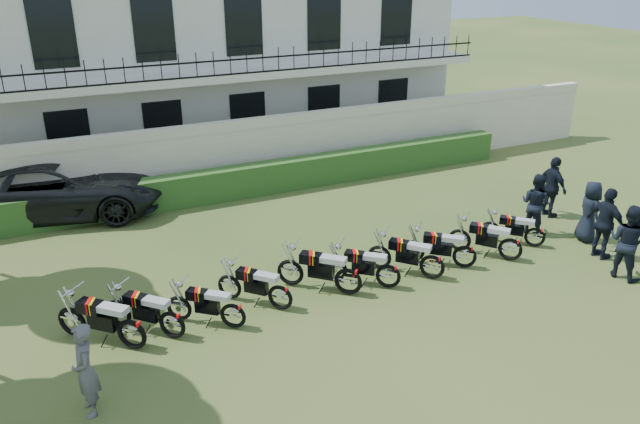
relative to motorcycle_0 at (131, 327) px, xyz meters
The scene contains 21 objects.
ground 4.41m from the motorcycle_0, ahead, with size 100.00×100.00×0.00m, color #355020.
perimeter_wall 9.02m from the motorcycle_0, 60.91° to the left, with size 30.00×0.35×2.30m.
hedge 8.88m from the motorcycle_0, 52.73° to the left, with size 18.00×0.60×1.00m, color #234819.
building 14.85m from the motorcycle_0, 72.43° to the left, with size 20.40×9.60×7.40m.
motorcycle_0 is the anchor object (origin of this frame).
motorcycle_1 0.80m from the motorcycle_0, ahead, with size 1.40×1.43×1.04m.
motorcycle_2 2.04m from the motorcycle_0, ahead, with size 1.44×1.21×0.98m.
motorcycle_3 3.20m from the motorcycle_0, ahead, with size 1.33×1.42×1.01m.
motorcycle_4 4.84m from the motorcycle_0, ahead, with size 1.58×1.48×1.12m.
motorcycle_5 5.82m from the motorcycle_0, ahead, with size 1.47×1.30×1.02m.
motorcycle_6 7.00m from the motorcycle_0, ahead, with size 1.36×1.51×1.06m.
motorcycle_7 8.06m from the motorcycle_0, ahead, with size 1.49×1.27×1.02m.
motorcycle_8 9.35m from the motorcycle_0, ahead, with size 1.28×1.53×1.04m.
motorcycle_9 10.49m from the motorcycle_0, ahead, with size 1.24×1.29×0.93m.
suv 7.98m from the motorcycle_0, 95.84° to the left, with size 2.85×6.19×1.72m, color black.
inspector 1.85m from the motorcycle_0, 122.13° to the right, with size 0.62×0.41×1.71m, color #5D5D62.
officer_1 11.45m from the motorcycle_0, ahead, with size 0.90×0.70×1.86m, color black.
officer_2 11.66m from the motorcycle_0, ahead, with size 1.11×0.46×1.89m, color black.
officer_3 12.09m from the motorcycle_0, ahead, with size 0.83×0.54×1.69m, color black.
officer_4 11.15m from the motorcycle_0, ahead, with size 0.85×0.66×1.74m, color black.
officer_5 12.51m from the motorcycle_0, ahead, with size 1.08×0.45×1.84m, color black.
Camera 1 is at (-5.43, -10.82, 7.33)m, focal length 35.00 mm.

